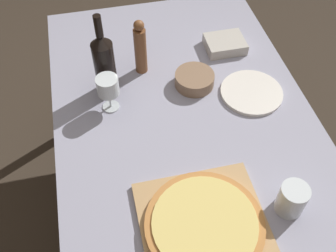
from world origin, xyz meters
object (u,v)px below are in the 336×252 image
Objects in this scene: pepper_mill at (140,48)px; wine_glass at (108,87)px; small_bowl at (194,80)px; wine_bottle at (104,63)px; pizza at (205,224)px.

wine_glass is (-0.15, -0.18, -0.01)m from pepper_mill.
small_bowl is at bearing 8.10° from wine_glass.
small_bowl is (0.34, -0.05, -0.11)m from wine_bottle.
wine_bottle reaches higher than small_bowl.
pepper_mill is (0.15, 0.08, -0.02)m from wine_bottle.
small_bowl is at bearing -34.35° from pepper_mill.
pepper_mill is at bearing 145.65° from small_bowl.
pepper_mill reaches higher than small_bowl.
wine_bottle is at bearing 88.29° from wine_glass.
wine_bottle is 2.20× the size of small_bowl.
pizza is 2.43× the size of wine_glass.
small_bowl is at bearing -8.18° from wine_bottle.
pizza is at bearing -72.43° from wine_bottle.
wine_bottle reaches higher than pepper_mill.
wine_glass is 0.35m from small_bowl.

